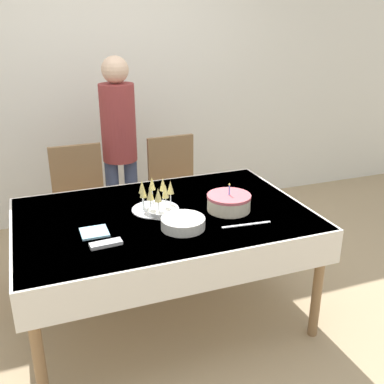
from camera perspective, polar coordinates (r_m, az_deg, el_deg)
The scene contains 13 objects.
ground_plane at distance 3.16m, azimuth -3.35°, elevation -15.33°, with size 12.00×12.00×0.00m, color tan.
wall_back at distance 4.34m, azimuth -11.29°, elevation 13.95°, with size 8.00×0.05×2.70m.
dining_table at distance 2.81m, azimuth -3.63°, elevation -4.56°, with size 1.77×1.18×0.76m.
dining_chair_far_left at distance 3.61m, azimuth -13.90°, elevation -1.28°, with size 0.42×0.42×0.96m.
dining_chair_far_right at distance 3.77m, azimuth -2.07°, elevation 0.31°, with size 0.44×0.44×0.96m.
birthday_cake at distance 2.80m, azimuth 4.70°, elevation -1.33°, with size 0.27×0.27×0.18m.
champagne_tray at distance 2.79m, azimuth -4.65°, elevation -0.41°, with size 0.30×0.30×0.18m.
plate_stack_main at distance 2.56m, azimuth -1.14°, elevation -3.97°, with size 0.25×0.25×0.06m.
plate_stack_dessert at distance 2.75m, azimuth -3.80°, elevation -2.49°, with size 0.18×0.18×0.03m.
cake_knife at distance 2.63m, azimuth 6.92°, elevation -4.13°, with size 0.30×0.05×0.00m.
fork_pile at distance 2.43m, azimuth -10.88°, elevation -6.48°, with size 0.17×0.07×0.02m.
napkin_pile at distance 2.57m, azimuth -12.31°, elevation -5.02°, with size 0.15×0.15×0.01m.
person_standing at distance 3.71m, azimuth -9.24°, elevation 6.82°, with size 0.28×0.28×1.61m.
Camera 1 is at (-0.73, -2.42, 1.89)m, focal length 42.00 mm.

